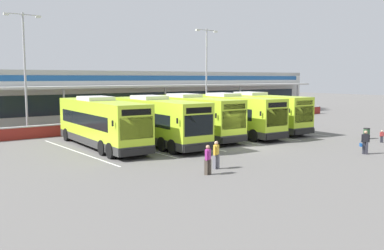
% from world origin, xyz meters
% --- Properties ---
extents(ground_plane, '(200.00, 200.00, 0.00)m').
position_xyz_m(ground_plane, '(0.00, 0.00, 0.00)').
color(ground_plane, '#605E5B').
extents(terminal_building, '(70.00, 13.00, 6.00)m').
position_xyz_m(terminal_building, '(-0.00, 26.91, 3.01)').
color(terminal_building, silver).
rests_on(terminal_building, ground).
extents(red_barrier_wall, '(60.00, 0.40, 1.10)m').
position_xyz_m(red_barrier_wall, '(0.00, 14.50, 0.56)').
color(red_barrier_wall, maroon).
rests_on(red_barrier_wall, ground).
extents(coach_bus_leftmost, '(3.63, 12.30, 3.78)m').
position_xyz_m(coach_bus_leftmost, '(-8.26, 6.64, 1.79)').
color(coach_bus_leftmost, '#B7DB2D').
rests_on(coach_bus_leftmost, ground).
extents(coach_bus_left_centre, '(3.63, 12.30, 3.78)m').
position_xyz_m(coach_bus_left_centre, '(-4.23, 5.42, 1.79)').
color(coach_bus_left_centre, '#B7DB2D').
rests_on(coach_bus_left_centre, ground).
extents(coach_bus_centre, '(3.63, 12.30, 3.78)m').
position_xyz_m(coach_bus_centre, '(0.21, 6.68, 1.79)').
color(coach_bus_centre, '#B7DB2D').
rests_on(coach_bus_centre, ground).
extents(coach_bus_right_centre, '(3.63, 12.30, 3.78)m').
position_xyz_m(coach_bus_right_centre, '(4.20, 5.93, 1.79)').
color(coach_bus_right_centre, '#B7DB2D').
rests_on(coach_bus_right_centre, ground).
extents(coach_bus_rightmost, '(3.63, 12.30, 3.78)m').
position_xyz_m(coach_bus_rightmost, '(8.26, 6.39, 1.79)').
color(coach_bus_rightmost, '#B7DB2D').
rests_on(coach_bus_rightmost, ground).
extents(bay_stripe_far_west, '(0.14, 13.00, 0.01)m').
position_xyz_m(bay_stripe_far_west, '(-10.50, 6.00, 0.00)').
color(bay_stripe_far_west, silver).
rests_on(bay_stripe_far_west, ground).
extents(bay_stripe_west, '(0.14, 13.00, 0.01)m').
position_xyz_m(bay_stripe_west, '(-6.30, 6.00, 0.00)').
color(bay_stripe_west, silver).
rests_on(bay_stripe_west, ground).
extents(bay_stripe_mid_west, '(0.14, 13.00, 0.01)m').
position_xyz_m(bay_stripe_mid_west, '(-2.10, 6.00, 0.00)').
color(bay_stripe_mid_west, silver).
rests_on(bay_stripe_mid_west, ground).
extents(bay_stripe_centre, '(0.14, 13.00, 0.01)m').
position_xyz_m(bay_stripe_centre, '(2.10, 6.00, 0.00)').
color(bay_stripe_centre, silver).
rests_on(bay_stripe_centre, ground).
extents(bay_stripe_mid_east, '(0.14, 13.00, 0.01)m').
position_xyz_m(bay_stripe_mid_east, '(6.30, 6.00, 0.00)').
color(bay_stripe_mid_east, silver).
rests_on(bay_stripe_mid_east, ground).
extents(bay_stripe_east, '(0.14, 13.00, 0.01)m').
position_xyz_m(bay_stripe_east, '(10.50, 6.00, 0.00)').
color(bay_stripe_east, silver).
rests_on(bay_stripe_east, ground).
extents(pedestrian_with_handbag, '(0.57, 0.57, 1.62)m').
position_xyz_m(pedestrian_with_handbag, '(4.66, -7.09, 0.86)').
color(pedestrian_with_handbag, '#33333D').
rests_on(pedestrian_with_handbag, ground).
extents(pedestrian_child, '(0.29, 0.26, 1.00)m').
position_xyz_m(pedestrian_child, '(10.54, -5.17, 0.54)').
color(pedestrian_child, '#33333D').
rests_on(pedestrian_child, ground).
extents(pedestrian_near_bin, '(0.53, 0.34, 1.62)m').
position_xyz_m(pedestrian_near_bin, '(-6.43, -4.36, 0.87)').
color(pedestrian_near_bin, slate).
rests_on(pedestrian_near_bin, ground).
extents(pedestrian_approaching_bus, '(0.51, 0.36, 1.62)m').
position_xyz_m(pedestrian_approaching_bus, '(-7.74, -5.17, 0.87)').
color(pedestrian_approaching_bus, '#4C4238').
rests_on(pedestrian_approaching_bus, ground).
extents(lamp_post_west, '(3.24, 0.28, 11.00)m').
position_xyz_m(lamp_post_west, '(-10.43, 17.49, 6.29)').
color(lamp_post_west, '#9E9EA3').
rests_on(lamp_post_west, ground).
extents(lamp_post_centre, '(3.24, 0.28, 11.00)m').
position_xyz_m(lamp_post_centre, '(10.64, 16.98, 6.29)').
color(lamp_post_centre, '#9E9EA3').
rests_on(lamp_post_centre, ground).
extents(litter_bin, '(0.54, 0.54, 0.93)m').
position_xyz_m(litter_bin, '(11.52, -3.32, 0.47)').
color(litter_bin, '#2D5133').
rests_on(litter_bin, ground).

